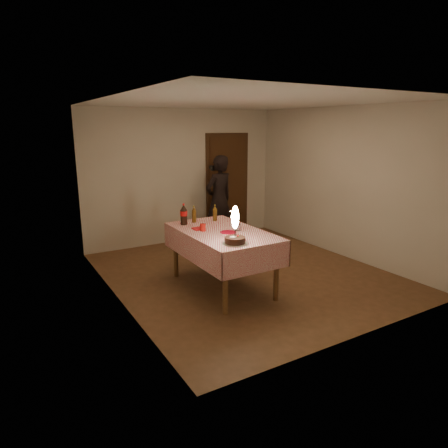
{
  "coord_description": "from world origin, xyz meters",
  "views": [
    {
      "loc": [
        -3.31,
        -4.92,
        2.25
      ],
      "look_at": [
        -0.6,
        -0.34,
        0.95
      ],
      "focal_mm": 32.0,
      "sensor_mm": 36.0,
      "label": 1
    }
  ],
  "objects": [
    {
      "name": "amber_bottle_right",
      "position": [
        -0.39,
        0.29,
        0.96
      ],
      "size": [
        0.06,
        0.06,
        0.26
      ],
      "color": "#54330E",
      "rests_on": "dining_table"
    },
    {
      "name": "amber_bottle_left",
      "position": [
        -0.71,
        0.36,
        0.96
      ],
      "size": [
        0.06,
        0.06,
        0.26
      ],
      "color": "#54330E",
      "rests_on": "dining_table"
    },
    {
      "name": "clear_cup",
      "position": [
        -0.4,
        -0.39,
        0.89
      ],
      "size": [
        0.07,
        0.07,
        0.09
      ],
      "primitive_type": "cylinder",
      "color": "silver",
      "rests_on": "dining_table"
    },
    {
      "name": "red_cup",
      "position": [
        -0.84,
        -0.17,
        0.89
      ],
      "size": [
        0.08,
        0.08,
        0.1
      ],
      "primitive_type": "cylinder",
      "color": "red",
      "rests_on": "dining_table"
    },
    {
      "name": "cola_bottle",
      "position": [
        -0.91,
        0.31,
        1.0
      ],
      "size": [
        0.1,
        0.1,
        0.32
      ],
      "color": "black",
      "rests_on": "dining_table"
    },
    {
      "name": "dining_table",
      "position": [
        -0.6,
        -0.29,
        0.73
      ],
      "size": [
        1.02,
        1.72,
        0.84
      ],
      "color": "brown",
      "rests_on": "ground"
    },
    {
      "name": "red_plate",
      "position": [
        -0.58,
        -0.41,
        0.85
      ],
      "size": [
        0.22,
        0.22,
        0.01
      ],
      "primitive_type": "cylinder",
      "color": "#B60C24",
      "rests_on": "dining_table"
    },
    {
      "name": "napkin_stack",
      "position": [
        -0.85,
        -0.05,
        0.85
      ],
      "size": [
        0.15,
        0.15,
        0.02
      ],
      "primitive_type": "cube",
      "color": "#B51419",
      "rests_on": "dining_table"
    },
    {
      "name": "ground",
      "position": [
        0.0,
        0.0,
        0.0
      ],
      "size": [
        4.0,
        4.5,
        0.01
      ],
      "primitive_type": "cube",
      "color": "brown",
      "rests_on": "ground"
    },
    {
      "name": "room_shell",
      "position": [
        0.03,
        0.08,
        1.65
      ],
      "size": [
        4.04,
        4.54,
        2.62
      ],
      "color": "beige",
      "rests_on": "ground"
    },
    {
      "name": "birthday_cake",
      "position": [
        -0.78,
        -0.91,
        0.97
      ],
      "size": [
        0.32,
        0.32,
        0.48
      ],
      "color": "white",
      "rests_on": "dining_table"
    },
    {
      "name": "photographer",
      "position": [
        0.5,
        1.71,
        0.87
      ],
      "size": [
        0.7,
        0.54,
        1.73
      ],
      "color": "black",
      "rests_on": "ground"
    }
  ]
}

